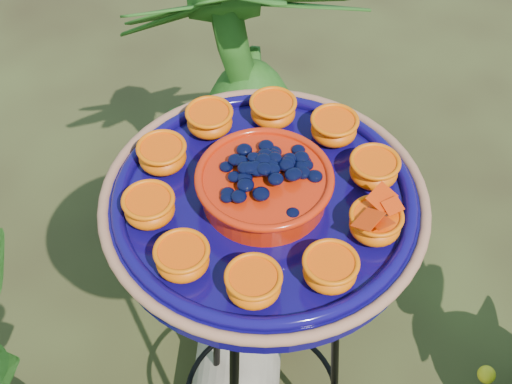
% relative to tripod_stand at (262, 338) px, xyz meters
% --- Properties ---
extents(tripod_stand, '(0.44, 0.44, 0.94)m').
position_rel_tripod_stand_xyz_m(tripod_stand, '(0.00, 0.00, 0.00)').
color(tripod_stand, black).
rests_on(tripod_stand, ground).
extents(feeder_dish, '(0.62, 0.62, 0.11)m').
position_rel_tripod_stand_xyz_m(feeder_dish, '(0.00, -0.00, 0.41)').
color(feeder_dish, '#0E064F').
rests_on(feeder_dish, tripod_stand).
extents(driftwood_log, '(0.70, 0.49, 0.22)m').
position_rel_tripod_stand_xyz_m(driftwood_log, '(0.15, 0.15, -0.46)').
color(driftwood_log, tan).
rests_on(driftwood_log, ground).
extents(shrub_back_right, '(0.83, 0.83, 1.05)m').
position_rel_tripod_stand_xyz_m(shrub_back_right, '(0.55, 0.35, -0.05)').
color(shrub_back_right, '#204C14').
rests_on(shrub_back_right, ground).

